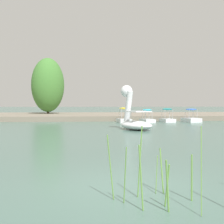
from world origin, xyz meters
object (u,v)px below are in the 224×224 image
(tree_willow_overhanging, at_px, (48,85))
(pedal_boat_blue, at_px, (191,118))
(swan_boat, at_px, (134,117))
(pedal_boat_yellow, at_px, (124,118))
(pedal_boat_teal, at_px, (167,118))
(pedal_boat_cyan, at_px, (147,119))

(tree_willow_overhanging, bearing_deg, pedal_boat_blue, -37.23)
(pedal_boat_blue, relative_size, tree_willow_overhanging, 0.29)
(swan_boat, distance_m, pedal_boat_blue, 12.13)
(swan_boat, height_order, pedal_boat_blue, swan_boat)
(pedal_boat_blue, distance_m, tree_willow_overhanging, 22.04)
(tree_willow_overhanging, bearing_deg, pedal_boat_yellow, -53.66)
(swan_boat, relative_size, pedal_boat_teal, 1.60)
(pedal_boat_yellow, height_order, tree_willow_overhanging, tree_willow_overhanging)
(pedal_boat_cyan, height_order, pedal_boat_blue, pedal_boat_blue)
(swan_boat, bearing_deg, tree_willow_overhanging, 112.37)
(pedal_boat_teal, height_order, pedal_boat_blue, pedal_boat_teal)
(pedal_boat_blue, height_order, tree_willow_overhanging, tree_willow_overhanging)
(pedal_boat_blue, xyz_separation_m, tree_willow_overhanging, (-17.18, 13.06, 4.46))
(swan_boat, height_order, pedal_boat_cyan, swan_boat)
(pedal_boat_teal, xyz_separation_m, tree_willow_overhanging, (-14.51, 12.90, 4.42))
(pedal_boat_cyan, bearing_deg, pedal_boat_teal, 5.09)
(pedal_boat_blue, bearing_deg, pedal_boat_teal, 176.49)
(pedal_boat_cyan, bearing_deg, pedal_boat_yellow, 179.33)
(pedal_boat_teal, relative_size, pedal_boat_blue, 0.91)
(pedal_boat_yellow, height_order, pedal_boat_cyan, pedal_boat_yellow)
(pedal_boat_cyan, bearing_deg, tree_willow_overhanging, 132.94)
(tree_willow_overhanging, bearing_deg, swan_boat, -67.63)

